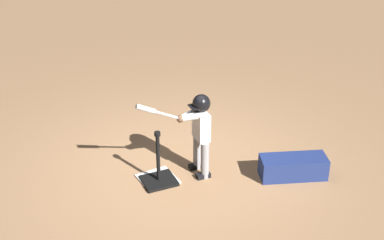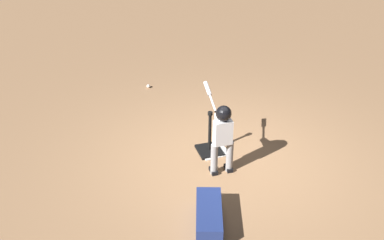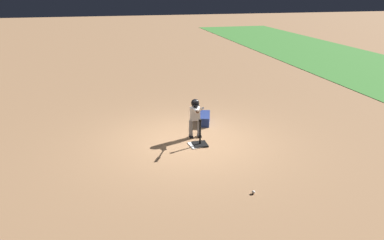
{
  "view_description": "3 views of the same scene",
  "coord_description": "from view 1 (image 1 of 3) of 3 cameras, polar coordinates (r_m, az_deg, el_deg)",
  "views": [
    {
      "loc": [
        2.18,
        5.54,
        3.78
      ],
      "look_at": [
        -0.24,
        0.05,
        0.69
      ],
      "focal_mm": 50.0,
      "sensor_mm": 36.0,
      "label": 1
    },
    {
      "loc": [
        -5.39,
        2.27,
        3.94
      ],
      "look_at": [
        0.32,
        0.51,
        0.61
      ],
      "focal_mm": 42.0,
      "sensor_mm": 36.0,
      "label": 2
    },
    {
      "loc": [
        9.11,
        -2.15,
        4.01
      ],
      "look_at": [
        0.17,
        0.04,
        0.68
      ],
      "focal_mm": 35.0,
      "sensor_mm": 36.0,
      "label": 3
    }
  ],
  "objects": [
    {
      "name": "ground_plane",
      "position": [
        7.05,
        -1.96,
        -5.15
      ],
      "size": [
        90.0,
        90.0,
        0.0
      ],
      "primitive_type": "plane",
      "color": "#99704C"
    },
    {
      "name": "equipment_bag",
      "position": [
        6.92,
        10.74,
        -4.95
      ],
      "size": [
        0.9,
        0.57,
        0.28
      ],
      "primitive_type": "cube",
      "rotation": [
        0.0,
        0.0,
        -0.32
      ],
      "color": "navy",
      "rests_on": "ground_plane"
    },
    {
      "name": "batter_child",
      "position": [
        6.59,
        0.71,
        -0.56
      ],
      "size": [
        0.95,
        0.35,
        1.14
      ],
      "color": "gray",
      "rests_on": "ground_plane"
    },
    {
      "name": "home_plate",
      "position": [
        6.82,
        -3.68,
        -6.29
      ],
      "size": [
        0.48,
        0.48,
        0.02
      ],
      "primitive_type": "cube",
      "rotation": [
        0.0,
        0.0,
        0.11
      ],
      "color": "white",
      "rests_on": "ground_plane"
    },
    {
      "name": "batting_tee",
      "position": [
        6.72,
        -3.57,
        -5.87
      ],
      "size": [
        0.41,
        0.37,
        0.72
      ],
      "color": "black",
      "rests_on": "ground_plane"
    }
  ]
}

